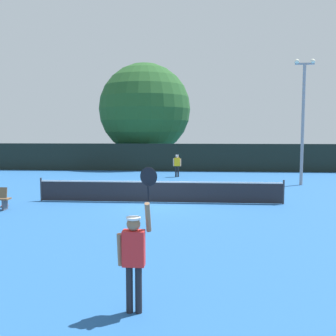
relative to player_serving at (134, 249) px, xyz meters
The scene contains 10 objects.
ground_plane 10.62m from the player_serving, 93.24° to the left, with size 120.00×120.00×0.00m, color #235693.
tennis_net 10.58m from the player_serving, 93.24° to the left, with size 11.00×0.08×1.07m.
perimeter_fence 24.68m from the player_serving, 91.38° to the left, with size 32.84×0.12×2.23m, color black.
player_serving is the anchor object (origin of this frame).
player_receiving 20.56m from the player_serving, 90.90° to the left, with size 0.57×0.23×1.56m.
tennis_ball 10.18m from the player_serving, 95.80° to the left, with size 0.07×0.07×0.07m, color #CCE033.
spare_racket 11.67m from the player_serving, 127.78° to the left, with size 0.28×0.52×0.04m.
light_pole 18.70m from the player_serving, 66.66° to the left, with size 1.18×0.28×7.40m.
large_tree 29.47m from the player_serving, 97.36° to the left, with size 8.34×8.34×9.44m.
parked_car_near 32.36m from the player_serving, 105.45° to the left, with size 2.01×4.25×1.69m.
Camera 1 is at (1.66, -16.93, 3.14)m, focal length 41.01 mm.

